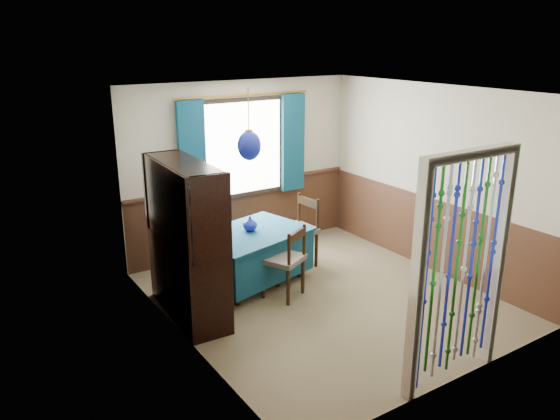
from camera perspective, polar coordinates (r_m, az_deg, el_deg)
floor at (r=6.81m, az=4.59°, el=-9.15°), size 4.00×4.00×0.00m
ceiling at (r=6.11m, az=5.17°, el=12.26°), size 4.00×4.00×0.00m
wall_back at (r=7.97m, az=-3.98°, el=4.43°), size 3.60×0.00×3.60m
wall_front at (r=5.02m, az=19.00°, el=-4.59°), size 3.60×0.00×3.60m
wall_left at (r=5.48m, az=-10.21°, el=-1.99°), size 0.00×4.00×4.00m
wall_right at (r=7.56m, az=15.75°, el=3.07°), size 0.00×4.00×4.00m
wainscot_back at (r=8.16m, az=-3.82°, el=-0.72°), size 3.60×0.00×3.60m
wainscot_front at (r=5.34m, az=18.06°, el=-12.02°), size 3.60×0.00×3.60m
wainscot_left at (r=5.78m, az=-9.67°, el=-8.98°), size 0.00×4.00×4.00m
wainscot_right at (r=7.76m, az=15.22°, el=-2.31°), size 0.00×4.00×4.00m
window at (r=7.86m, az=-3.85°, el=6.49°), size 1.32×0.12×1.42m
doorway at (r=5.13m, az=18.25°, el=-6.46°), size 1.16×0.12×2.18m
dining_table at (r=7.06m, az=-3.05°, el=-4.51°), size 1.64×1.32×0.69m
chair_near at (r=6.64m, az=0.57°, el=-5.22°), size 0.60×0.59×0.91m
chair_far at (r=7.49m, az=-6.36°, el=-2.54°), size 0.62×0.61×0.93m
chair_left at (r=6.56m, az=-8.89°, el=-5.73°), size 0.45×0.47×0.92m
chair_right at (r=7.55m, az=1.95°, el=-2.10°), size 0.49×0.51×0.98m
sideboard at (r=6.27m, az=-9.69°, el=-5.60°), size 0.54×1.40×1.80m
pendant_lamp at (r=6.66m, az=-3.25°, el=6.76°), size 0.29×0.29×0.87m
vase_table at (r=6.98m, az=-3.15°, el=-1.47°), size 0.21×0.21×0.18m
bowl_shelf at (r=5.77m, az=-8.06°, el=-0.88°), size 0.24×0.24×0.05m
vase_sideboard at (r=6.49m, az=-10.73°, el=-1.29°), size 0.22×0.22×0.19m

